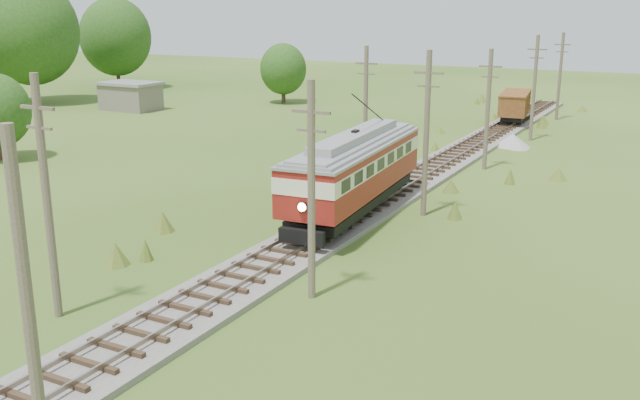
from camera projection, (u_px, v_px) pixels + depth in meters
The scene contains 16 objects.
railbed_main at pixel (391, 193), 43.38m from camera, with size 3.60×96.00×0.57m.
streetcar at pixel (355, 166), 38.29m from camera, with size 4.31×13.86×6.28m.
gondola at pixel (515, 104), 69.48m from camera, with size 3.59×7.97×2.55m.
gravel_pile at pixel (514, 141), 58.42m from camera, with size 2.99×3.17×1.09m.
utility_pole_r_1 at pixel (29, 315), 16.19m from camera, with size 0.30×0.30×8.80m.
utility_pole_r_2 at pixel (311, 190), 27.15m from camera, with size 1.60×0.30×8.60m.
utility_pole_r_3 at pixel (426, 133), 38.21m from camera, with size 1.60×0.30×9.00m.
utility_pole_r_4 at pixel (488, 109), 49.44m from camera, with size 1.60×0.30×8.40m.
utility_pole_r_5 at pixel (534, 87), 60.25m from camera, with size 1.60×0.30×8.90m.
utility_pole_r_6 at pixel (560, 75), 71.43m from camera, with size 1.60×0.30×8.70m.
utility_pole_l_a at pixel (47, 196), 25.41m from camera, with size 1.60×0.30×9.00m.
utility_pole_l_b at pixel (366, 107), 49.42m from camera, with size 1.60×0.30×8.60m.
tree_left_4 at pixel (29, 31), 82.82m from camera, with size 11.34×11.34×14.61m.
tree_left_5 at pixel (115, 37), 97.67m from camera, with size 9.66×9.66×12.44m.
tree_mid_a at pixel (283, 69), 84.04m from camera, with size 5.46×5.46×7.03m.
shed at pixel (131, 96), 79.08m from camera, with size 6.40×4.40×3.10m.
Camera 1 is at (15.99, -5.04, 11.18)m, focal length 40.00 mm.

